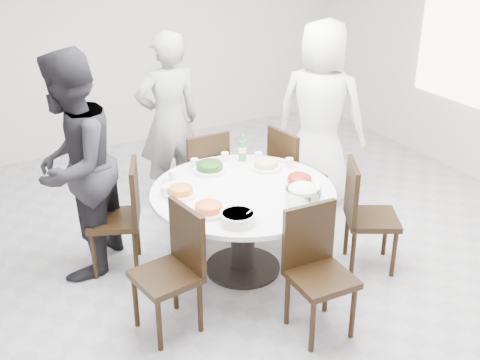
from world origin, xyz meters
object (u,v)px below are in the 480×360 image
chair_nw (114,217)px  diner_left (73,167)px  diner_middle (169,121)px  chair_sw (166,274)px  soup_bowl (238,218)px  chair_n (201,175)px  beverage_bottle (242,148)px  dining_table (243,231)px  chair_s (322,276)px  diner_right (320,113)px  chair_ne (297,174)px  rice_bowl (303,196)px  chair_se (372,216)px

chair_nw → diner_left: (-0.25, 0.13, 0.47)m
diner_left → diner_middle: bearing=161.4°
chair_sw → soup_bowl: 0.65m
chair_n → diner_middle: 0.64m
diner_middle → diner_left: (-1.14, -0.76, 0.05)m
soup_bowl → chair_sw: bearing=177.1°
soup_bowl → beverage_bottle: bearing=59.3°
dining_table → diner_middle: bearing=91.4°
dining_table → chair_n: bearing=85.6°
chair_nw → soup_bowl: (0.63, -1.01, 0.31)m
chair_nw → chair_s: bearing=56.2°
soup_bowl → diner_right: bearing=37.9°
chair_sw → beverage_bottle: (1.16, 0.96, 0.40)m
chair_n → soup_bowl: bearing=75.6°
chair_n → beverage_bottle: size_ratio=3.85×
chair_s → chair_ne: bearing=64.4°
chair_sw → soup_bowl: size_ratio=3.69×
diner_left → soup_bowl: diner_left is taller
chair_ne → diner_left: size_ratio=0.50×
rice_bowl → soup_bowl: bearing=-177.0°
chair_ne → beverage_bottle: (-0.62, -0.02, 0.40)m
chair_se → diner_right: diner_right is taller
diner_middle → diner_left: bearing=35.6°
dining_table → chair_se: 1.09m
dining_table → beverage_bottle: (0.29, 0.54, 0.50)m
soup_bowl → chair_s: bearing=-53.4°
dining_table → rice_bowl: 0.68m
chair_s → soup_bowl: 0.72m
chair_s → diner_middle: 2.46m
diner_middle → chair_se: bearing=119.9°
chair_ne → diner_middle: diner_middle is taller
chair_se → diner_middle: size_ratio=0.53×
chair_sw → dining_table: bearing=107.8°
chair_n → diner_middle: diner_middle is taller
chair_s → diner_middle: diner_middle is taller
chair_sw → soup_bowl: bearing=78.6°
chair_nw → chair_sw: (0.06, -0.98, 0.00)m
dining_table → soup_bowl: soup_bowl is taller
rice_bowl → beverage_bottle: (-0.00, 0.96, 0.06)m
chair_ne → diner_left: 2.14m
chair_n → diner_right: size_ratio=0.51×
diner_left → diner_right: bearing=130.9°
chair_nw → chair_s: 1.84m
diner_middle → soup_bowl: 1.92m
chair_ne → chair_s: bearing=144.8°
chair_se → diner_right: (0.37, 1.29, 0.46)m
dining_table → diner_right: diner_right is taller
chair_n → chair_s: same height
chair_sw → diner_middle: 2.09m
rice_bowl → dining_table: bearing=124.8°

